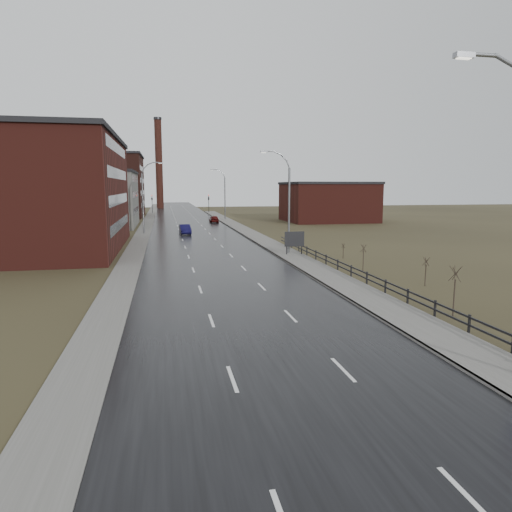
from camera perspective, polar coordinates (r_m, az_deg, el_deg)
name	(u,v)px	position (r m, az deg, el deg)	size (l,w,h in m)	color
ground	(323,426)	(15.54, 8.33, -20.30)	(320.00, 320.00, 0.00)	#2D2819
road	(195,234)	(73.30, -7.62, 2.74)	(14.00, 300.00, 0.06)	black
sidewalk_right	(289,255)	(50.14, 4.17, 0.14)	(3.20, 180.00, 0.18)	#595651
curb_right	(276,255)	(49.76, 2.48, 0.09)	(0.16, 180.00, 0.18)	slate
sidewalk_left	(142,235)	(73.23, -14.05, 2.57)	(2.40, 260.00, 0.12)	#595651
warehouse_near	(21,193)	(60.02, -27.32, 7.00)	(22.44, 28.56, 13.50)	#471914
warehouse_mid	(92,199)	(91.76, -19.82, 6.76)	(16.32, 20.40, 10.50)	slate
warehouse_far	(89,186)	(122.14, -20.19, 8.26)	(26.52, 24.48, 15.50)	#331611
building_right	(328,202)	(101.08, 8.97, 6.72)	(18.36, 16.32, 8.50)	#471914
smokestack	(159,163)	(162.97, -12.04, 11.29)	(2.70, 2.70, 30.70)	#331611
streetlight_right_mid	(286,202)	(50.55, 3.83, 6.76)	(3.36, 0.28, 11.35)	slate
streetlight_left	(145,197)	(74.84, -13.76, 7.15)	(3.36, 0.28, 11.35)	slate
streetlight_right_far	(224,194)	(103.62, -4.07, 7.73)	(3.36, 0.28, 11.35)	slate
guardrail	(371,278)	(35.18, 14.17, -2.73)	(0.10, 53.05, 1.10)	black
shrub_c	(455,290)	(28.75, 23.57, -3.93)	(0.70, 0.74, 3.00)	#382D23
shrub_d	(426,271)	(36.98, 20.45, -1.73)	(0.53, 0.56, 2.23)	#382D23
shrub_e	(363,257)	(41.97, 13.27, -0.10)	(0.57, 0.60, 2.40)	#382D23
shrub_f	(343,250)	(48.90, 10.85, 0.68)	(0.39, 0.41, 1.59)	#382D23
billboard	(294,240)	(49.83, 4.82, 2.05)	(2.21, 0.17, 2.68)	black
traffic_light_left	(152,197)	(132.84, -12.88, 7.20)	(0.58, 2.73, 5.30)	black
traffic_light_right	(209,197)	(133.40, -5.94, 7.37)	(0.58, 2.73, 5.30)	black
car_near	(185,230)	(73.14, -8.87, 3.28)	(1.61, 4.62, 1.52)	#0E0B39
car_far	(214,219)	(96.27, -5.27, 4.61)	(1.77, 4.40, 1.50)	#480D0C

